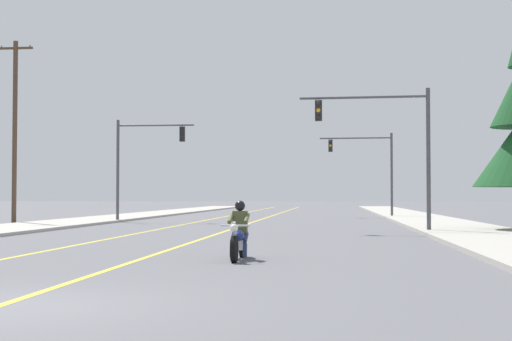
{
  "coord_description": "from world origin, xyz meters",
  "views": [
    {
      "loc": [
        4.51,
        -10.25,
        1.58
      ],
      "look_at": [
        0.88,
        25.04,
        2.79
      ],
      "focal_mm": 52.38,
      "sensor_mm": 36.0,
      "label": 1
    }
  ],
  "objects_px": {
    "motorcycle_with_rider": "(239,236)",
    "traffic_signal_mid_right": "(370,161)",
    "traffic_signal_near_right": "(390,136)",
    "traffic_signal_near_left": "(140,154)",
    "utility_pole_left_near": "(15,129)"
  },
  "relations": [
    {
      "from": "motorcycle_with_rider",
      "to": "traffic_signal_near_left",
      "type": "bearing_deg",
      "value": 109.84
    },
    {
      "from": "traffic_signal_near_left",
      "to": "utility_pole_left_near",
      "type": "xyz_separation_m",
      "value": [
        -6.13,
        -3.98,
        1.26
      ]
    },
    {
      "from": "traffic_signal_near_right",
      "to": "traffic_signal_near_left",
      "type": "relative_size",
      "value": 1.0
    },
    {
      "from": "motorcycle_with_rider",
      "to": "traffic_signal_near_right",
      "type": "height_order",
      "value": "traffic_signal_near_right"
    },
    {
      "from": "traffic_signal_mid_right",
      "to": "utility_pole_left_near",
      "type": "bearing_deg",
      "value": -143.41
    },
    {
      "from": "traffic_signal_near_left",
      "to": "utility_pole_left_near",
      "type": "relative_size",
      "value": 0.6
    },
    {
      "from": "motorcycle_with_rider",
      "to": "traffic_signal_near_right",
      "type": "xyz_separation_m",
      "value": [
        4.77,
        14.13,
        3.56
      ]
    },
    {
      "from": "motorcycle_with_rider",
      "to": "utility_pole_left_near",
      "type": "distance_m",
      "value": 27.18
    },
    {
      "from": "motorcycle_with_rider",
      "to": "traffic_signal_near_right",
      "type": "distance_m",
      "value": 15.33
    },
    {
      "from": "utility_pole_left_near",
      "to": "traffic_signal_near_right",
      "type": "bearing_deg",
      "value": -20.91
    },
    {
      "from": "motorcycle_with_rider",
      "to": "traffic_signal_near_left",
      "type": "relative_size",
      "value": 0.35
    },
    {
      "from": "utility_pole_left_near",
      "to": "traffic_signal_mid_right",
      "type": "bearing_deg",
      "value": 36.59
    },
    {
      "from": "utility_pole_left_near",
      "to": "traffic_signal_near_left",
      "type": "bearing_deg",
      "value": 33.02
    },
    {
      "from": "motorcycle_with_rider",
      "to": "traffic_signal_mid_right",
      "type": "xyz_separation_m",
      "value": [
        5.09,
        37.1,
        3.54
      ]
    },
    {
      "from": "traffic_signal_near_right",
      "to": "traffic_signal_near_left",
      "type": "height_order",
      "value": "same"
    }
  ]
}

